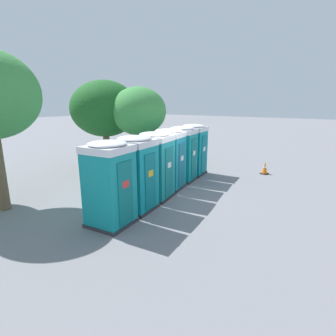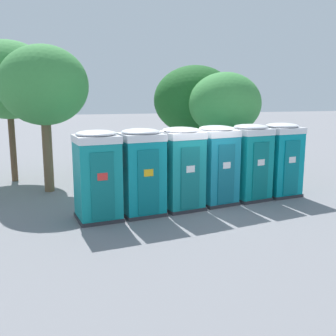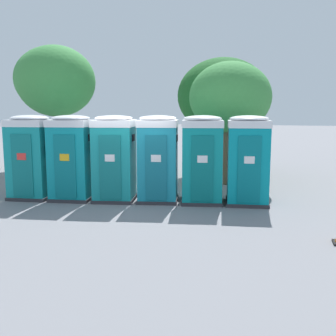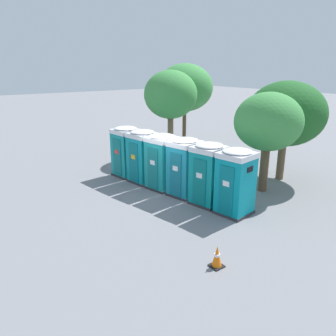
% 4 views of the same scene
% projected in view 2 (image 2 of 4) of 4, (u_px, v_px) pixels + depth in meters
% --- Properties ---
extents(ground_plane, '(120.00, 120.00, 0.00)m').
position_uv_depth(ground_plane, '(199.00, 206.00, 12.52)').
color(ground_plane, slate).
extents(portapotty_0, '(1.35, 1.34, 2.54)m').
position_uv_depth(portapotty_0, '(97.00, 175.00, 10.98)').
color(portapotty_0, '#2D2D33').
rests_on(portapotty_0, ground).
extents(portapotty_1, '(1.36, 1.36, 2.54)m').
position_uv_depth(portapotty_1, '(141.00, 171.00, 11.49)').
color(portapotty_1, '#2D2D33').
rests_on(portapotty_1, ground).
extents(portapotty_2, '(1.39, 1.40, 2.54)m').
position_uv_depth(portapotty_2, '(181.00, 168.00, 12.03)').
color(portapotty_2, '#2D2D33').
rests_on(portapotty_2, ground).
extents(portapotty_3, '(1.37, 1.40, 2.54)m').
position_uv_depth(portapotty_3, '(216.00, 164.00, 12.63)').
color(portapotty_3, '#2D2D33').
rests_on(portapotty_3, ground).
extents(portapotty_4, '(1.38, 1.40, 2.54)m').
position_uv_depth(portapotty_4, '(249.00, 162.00, 13.15)').
color(portapotty_4, '#2D2D33').
rests_on(portapotty_4, ground).
extents(portapotty_5, '(1.34, 1.35, 2.54)m').
position_uv_depth(portapotty_5, '(280.00, 159.00, 13.67)').
color(portapotty_5, '#2D2D33').
rests_on(portapotty_5, ground).
extents(street_tree_0, '(3.64, 3.64, 5.59)m').
position_uv_depth(street_tree_0, '(8.00, 80.00, 15.41)').
color(street_tree_0, brown).
rests_on(street_tree_0, ground).
extents(street_tree_1, '(3.69, 3.69, 4.77)m').
position_uv_depth(street_tree_1, '(195.00, 101.00, 17.52)').
color(street_tree_1, brown).
rests_on(street_tree_1, ground).
extents(street_tree_2, '(3.10, 3.10, 5.21)m').
position_uv_depth(street_tree_2, '(44.00, 86.00, 13.76)').
color(street_tree_2, brown).
rests_on(street_tree_2, ground).
extents(street_tree_3, '(2.90, 2.90, 4.38)m').
position_uv_depth(street_tree_3, '(225.00, 105.00, 15.78)').
color(street_tree_3, brown).
rests_on(street_tree_3, ground).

